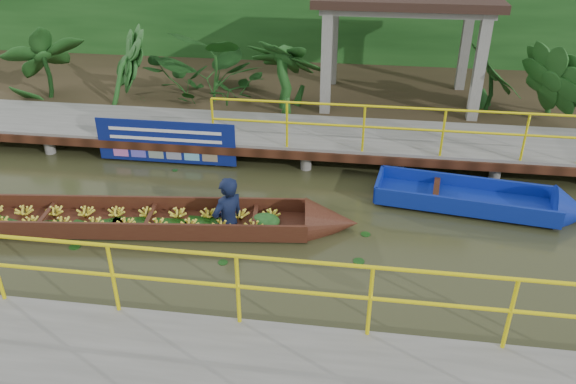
# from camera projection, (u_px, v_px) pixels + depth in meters

# --- Properties ---
(ground) EXTENTS (80.00, 80.00, 0.00)m
(ground) POSITION_uv_depth(u_px,v_px,m) (234.00, 231.00, 10.14)
(ground) COLOR #35371B
(ground) RESTS_ON ground
(land_strip) EXTENTS (30.00, 8.00, 0.45)m
(land_strip) POSITION_uv_depth(u_px,v_px,m) (291.00, 89.00, 16.55)
(land_strip) COLOR #2E2617
(land_strip) RESTS_ON ground
(far_dock) EXTENTS (16.00, 2.06, 1.66)m
(far_dock) POSITION_uv_depth(u_px,v_px,m) (267.00, 134.00, 12.89)
(far_dock) COLOR slate
(far_dock) RESTS_ON ground
(pavilion) EXTENTS (4.40, 3.00, 3.00)m
(pavilion) POSITION_uv_depth(u_px,v_px,m) (404.00, 8.00, 13.89)
(pavilion) COLOR slate
(pavilion) RESTS_ON ground
(foliage_backdrop) EXTENTS (30.00, 0.80, 4.00)m
(foliage_backdrop) POSITION_uv_depth(u_px,v_px,m) (302.00, 10.00, 17.87)
(foliage_backdrop) COLOR #164115
(foliage_backdrop) RESTS_ON ground
(vendor_boat) EXTENTS (9.52, 1.97, 2.27)m
(vendor_boat) POSITION_uv_depth(u_px,v_px,m) (121.00, 213.00, 10.15)
(vendor_boat) COLOR #3D1910
(vendor_boat) RESTS_ON ground
(moored_blue_boat) EXTENTS (4.05, 1.54, 0.94)m
(moored_blue_boat) POSITION_uv_depth(u_px,v_px,m) (517.00, 205.00, 10.61)
(moored_blue_boat) COLOR #0D2393
(moored_blue_boat) RESTS_ON ground
(blue_banner) EXTENTS (3.12, 0.04, 0.98)m
(blue_banner) POSITION_uv_depth(u_px,v_px,m) (166.00, 142.00, 12.28)
(blue_banner) COLOR navy
(blue_banner) RESTS_ON ground
(tropical_plants) EXTENTS (14.22, 1.22, 1.53)m
(tropical_plants) POSITION_uv_depth(u_px,v_px,m) (279.00, 78.00, 14.16)
(tropical_plants) COLOR #164115
(tropical_plants) RESTS_ON ground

